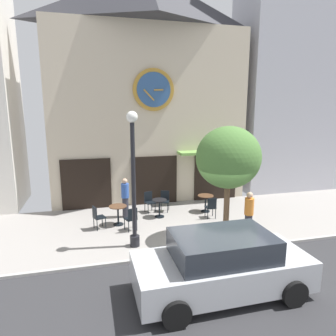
% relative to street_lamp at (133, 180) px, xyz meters
% --- Properties ---
extents(ground_plane, '(28.04, 10.44, 0.13)m').
position_rel_street_lamp_xyz_m(ground_plane, '(2.39, -0.89, -2.28)').
color(ground_plane, gray).
extents(clock_building, '(9.36, 4.00, 10.72)m').
position_rel_street_lamp_xyz_m(clock_building, '(1.55, 5.66, 3.31)').
color(clock_building, beige).
rests_on(clock_building, ground_plane).
extents(neighbor_building_right, '(5.23, 3.02, 15.25)m').
position_rel_street_lamp_xyz_m(neighbor_building_right, '(9.30, 5.85, 5.37)').
color(neighbor_building_right, '#B2B2BC').
rests_on(neighbor_building_right, ground_plane).
extents(street_lamp, '(0.36, 0.36, 4.44)m').
position_rel_street_lamp_xyz_m(street_lamp, '(0.00, 0.00, 0.00)').
color(street_lamp, black).
rests_on(street_lamp, ground_plane).
extents(street_tree, '(2.22, 2.00, 3.95)m').
position_rel_street_lamp_xyz_m(street_tree, '(3.20, -0.17, 0.63)').
color(street_tree, brown).
rests_on(street_tree, ground_plane).
extents(cafe_table_rightmost, '(0.69, 0.69, 0.77)m').
position_rel_street_lamp_xyz_m(cafe_table_rightmost, '(-0.38, 2.01, -1.71)').
color(cafe_table_rightmost, black).
rests_on(cafe_table_rightmost, ground_plane).
extents(cafe_table_center, '(0.61, 0.61, 0.76)m').
position_rel_street_lamp_xyz_m(cafe_table_center, '(1.39, 2.44, -1.76)').
color(cafe_table_center, black).
rests_on(cafe_table_center, ground_plane).
extents(cafe_table_near_door, '(0.69, 0.69, 0.75)m').
position_rel_street_lamp_xyz_m(cafe_table_near_door, '(3.51, 2.60, -1.73)').
color(cafe_table_near_door, black).
rests_on(cafe_table_near_door, ground_plane).
extents(cafe_chair_facing_wall, '(0.52, 0.52, 0.90)m').
position_rel_street_lamp_xyz_m(cafe_chair_facing_wall, '(1.78, 3.16, -1.73)').
color(cafe_chair_facing_wall, black).
rests_on(cafe_chair_facing_wall, ground_plane).
extents(cafe_chair_outer, '(0.51, 0.51, 0.90)m').
position_rel_street_lamp_xyz_m(cafe_chair_outer, '(-1.17, 1.76, -1.73)').
color(cafe_chair_outer, black).
rests_on(cafe_chair_outer, ground_plane).
extents(cafe_chair_under_awning, '(0.49, 0.49, 0.90)m').
position_rel_street_lamp_xyz_m(cafe_chair_under_awning, '(1.08, 3.19, -1.73)').
color(cafe_chair_under_awning, black).
rests_on(cafe_chair_under_awning, ground_plane).
extents(cafe_chair_curbside, '(0.51, 0.51, 0.90)m').
position_rel_street_lamp_xyz_m(cafe_chair_curbside, '(0.06, 1.28, -1.73)').
color(cafe_chair_curbside, black).
rests_on(cafe_chair_curbside, ground_plane).
extents(cafe_chair_right_end, '(0.42, 0.42, 0.90)m').
position_rel_street_lamp_xyz_m(cafe_chair_right_end, '(3.44, 1.77, -1.73)').
color(cafe_chair_right_end, black).
rests_on(cafe_chair_right_end, ground_plane).
extents(pedestrian_blue, '(0.40, 0.40, 1.67)m').
position_rel_street_lamp_xyz_m(pedestrian_blue, '(0.00, 2.81, -1.39)').
color(pedestrian_blue, '#2D2D38').
rests_on(pedestrian_blue, ground_plane).
extents(pedestrian_orange, '(0.44, 0.44, 1.67)m').
position_rel_street_lamp_xyz_m(pedestrian_orange, '(4.00, -0.30, -1.39)').
color(pedestrian_orange, '#2D2D38').
rests_on(pedestrian_orange, ground_plane).
extents(parked_car_silver, '(4.32, 2.05, 1.55)m').
position_rel_street_lamp_xyz_m(parked_car_silver, '(1.72, -3.10, -1.49)').
color(parked_car_silver, '#B7BABF').
rests_on(parked_car_silver, ground_plane).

